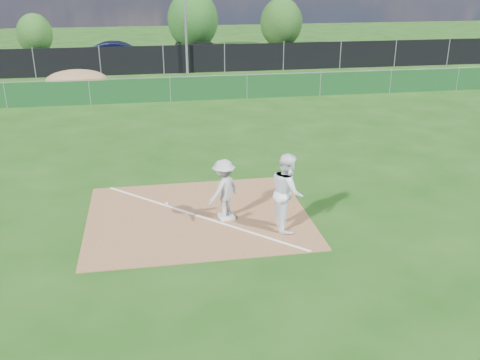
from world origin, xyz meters
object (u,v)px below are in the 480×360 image
object	(u,v)px
car_mid	(120,53)
tree_mid	(193,20)
car_left	(60,57)
tree_right	(281,23)
light_pole	(185,10)
first_base	(226,216)
tree_left	(35,34)
runner	(287,192)
car_right	(208,51)
play_at_first	(224,189)

from	to	relation	value
car_mid	tree_mid	bearing A→B (deg)	-41.97
car_left	tree_right	xyz separation A→B (m)	(17.36, 5.88, 1.48)
light_pole	first_base	distance (m)	22.32
car_left	tree_right	size ratio (longest dim) A/B	0.93
car_left	tree_mid	world-z (taller)	tree_mid
tree_left	first_base	bearing A→B (deg)	-72.17
car_left	runner	bearing A→B (deg)	-160.71
tree_mid	car_right	bearing A→B (deg)	-83.66
tree_mid	light_pole	bearing A→B (deg)	-97.62
runner	car_mid	size ratio (longest dim) A/B	0.44
car_left	tree_left	bearing A→B (deg)	24.58
car_left	tree_mid	xyz separation A→B (m)	(9.93, 5.90, 1.84)
car_mid	car_left	bearing A→B (deg)	97.66
runner	tree_mid	bearing A→B (deg)	1.72
play_at_first	tree_right	bearing A→B (deg)	73.39
runner	tree_mid	xyz separation A→B (m)	(0.66, 33.13, 1.48)
car_left	car_mid	world-z (taller)	car_mid
first_base	car_right	size ratio (longest dim) A/B	0.08
tree_mid	tree_left	bearing A→B (deg)	-178.52
runner	car_right	world-z (taller)	runner
play_at_first	car_left	size ratio (longest dim) A/B	0.56
play_at_first	car_left	distance (m)	27.50
car_left	tree_left	xyz separation A→B (m)	(-2.49, 5.58, 0.98)
play_at_first	runner	xyz separation A→B (m)	(1.53, -0.84, 0.17)
first_base	play_at_first	size ratio (longest dim) A/B	0.18
car_mid	tree_right	xyz separation A→B (m)	(13.24, 5.62, 1.37)
car_mid	tree_right	size ratio (longest dim) A/B	1.12
tree_right	play_at_first	bearing A→B (deg)	-106.61
light_pole	runner	size ratio (longest dim) A/B	3.89
car_right	runner	bearing A→B (deg)	-174.11
light_pole	first_base	bearing A→B (deg)	-91.95
tree_right	car_right	bearing A→B (deg)	-142.17
first_base	runner	world-z (taller)	runner
car_mid	tree_left	bearing A→B (deg)	55.15
car_left	tree_mid	size ratio (longest dim) A/B	0.80
light_pole	car_left	xyz separation A→B (m)	(-8.54, 4.44, -3.32)
car_mid	runner	bearing A→B (deg)	-165.48
runner	tree_left	world-z (taller)	tree_left
first_base	tree_right	xyz separation A→B (m)	(9.57, 32.29, 2.09)
car_left	car_mid	bearing A→B (deg)	-85.76
car_left	car_mid	size ratio (longest dim) A/B	0.83
tree_mid	runner	bearing A→B (deg)	-91.15
light_pole	tree_right	world-z (taller)	light_pole
light_pole	first_base	xyz separation A→B (m)	(-0.75, -21.96, -3.94)
light_pole	tree_mid	bearing A→B (deg)	82.38
first_base	play_at_first	world-z (taller)	play_at_first
play_at_first	light_pole	bearing A→B (deg)	87.89
car_mid	car_right	bearing A→B (deg)	-83.38
car_right	tree_left	distance (m)	13.97
first_base	tree_mid	xyz separation A→B (m)	(2.13, 32.30, 2.45)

